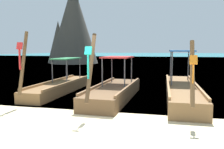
{
  "coord_description": "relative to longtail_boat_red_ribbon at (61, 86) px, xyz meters",
  "views": [
    {
      "loc": [
        2.2,
        -6.39,
        2.08
      ],
      "look_at": [
        0.0,
        3.04,
        1.03
      ],
      "focal_mm": 37.85,
      "sensor_mm": 36.0,
      "label": 1
    }
  ],
  "objects": [
    {
      "name": "ground",
      "position": [
        2.79,
        -4.07,
        -0.3
      ],
      "size": [
        120.0,
        120.0,
        0.0
      ],
      "primitive_type": "plane",
      "color": "beige"
    },
    {
      "name": "sea_water",
      "position": [
        2.79,
        56.97,
        -0.3
      ],
      "size": [
        120.0,
        120.0,
        0.0
      ],
      "primitive_type": "plane",
      "color": "teal",
      "rests_on": "ground"
    },
    {
      "name": "longtail_boat_red_ribbon",
      "position": [
        0.0,
        0.0,
        0.0
      ],
      "size": [
        1.12,
        6.18,
        2.72
      ],
      "color": "brown",
      "rests_on": "ground"
    },
    {
      "name": "longtail_boat_turquoise_ribbon",
      "position": [
        2.87,
        -1.01,
        0.02
      ],
      "size": [
        1.53,
        5.77,
        2.56
      ],
      "color": "brown",
      "rests_on": "ground"
    },
    {
      "name": "longtail_boat_orange_ribbon",
      "position": [
        5.62,
        -0.16,
        0.04
      ],
      "size": [
        1.3,
        7.44,
        2.33
      ],
      "color": "brown",
      "rests_on": "ground"
    },
    {
      "name": "karst_rock",
      "position": [
        -8.62,
        22.12,
        5.22
      ],
      "size": [
        7.92,
        7.04,
        11.5
      ],
      "color": "#47443D",
      "rests_on": "ground"
    }
  ]
}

